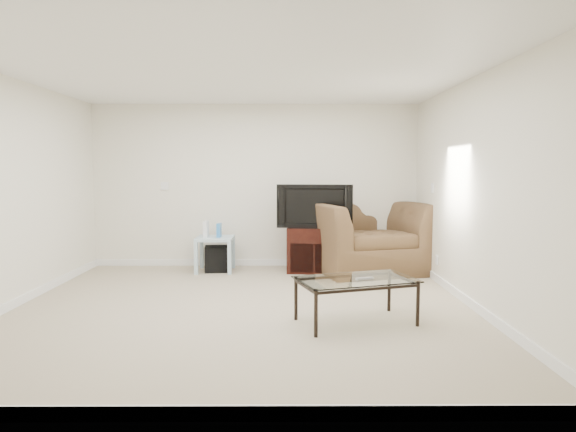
{
  "coord_description": "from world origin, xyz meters",
  "views": [
    {
      "loc": [
        0.47,
        -5.45,
        1.51
      ],
      "look_at": [
        0.5,
        1.2,
        0.9
      ],
      "focal_mm": 32.0,
      "sensor_mm": 36.0,
      "label": 1
    }
  ],
  "objects_px": {
    "subwoofer": "(218,259)",
    "coffee_table": "(356,301)",
    "television": "(315,206)",
    "side_table": "(215,254)",
    "recliner": "(367,225)",
    "tv_stand": "(315,249)"
  },
  "relations": [
    {
      "from": "recliner",
      "to": "coffee_table",
      "type": "xyz_separation_m",
      "value": [
        -0.51,
        -2.57,
        -0.46
      ]
    },
    {
      "from": "tv_stand",
      "to": "coffee_table",
      "type": "relative_size",
      "value": 0.7
    },
    {
      "from": "tv_stand",
      "to": "subwoofer",
      "type": "height_order",
      "value": "tv_stand"
    },
    {
      "from": "subwoofer",
      "to": "coffee_table",
      "type": "xyz_separation_m",
      "value": [
        1.7,
        -2.59,
        0.04
      ]
    },
    {
      "from": "television",
      "to": "coffee_table",
      "type": "height_order",
      "value": "television"
    },
    {
      "from": "television",
      "to": "side_table",
      "type": "distance_m",
      "value": 1.64
    },
    {
      "from": "side_table",
      "to": "coffee_table",
      "type": "xyz_separation_m",
      "value": [
        1.73,
        -2.57,
        -0.04
      ]
    },
    {
      "from": "tv_stand",
      "to": "television",
      "type": "bearing_deg",
      "value": -90.0
    },
    {
      "from": "television",
      "to": "coffee_table",
      "type": "bearing_deg",
      "value": -78.48
    },
    {
      "from": "coffee_table",
      "to": "recliner",
      "type": "bearing_deg",
      "value": 78.75
    },
    {
      "from": "coffee_table",
      "to": "tv_stand",
      "type": "bearing_deg",
      "value": 95.69
    },
    {
      "from": "tv_stand",
      "to": "side_table",
      "type": "xyz_separation_m",
      "value": [
        -1.47,
        0.0,
        -0.07
      ]
    },
    {
      "from": "side_table",
      "to": "coffee_table",
      "type": "relative_size",
      "value": 0.47
    },
    {
      "from": "television",
      "to": "side_table",
      "type": "relative_size",
      "value": 1.91
    },
    {
      "from": "side_table",
      "to": "subwoofer",
      "type": "relative_size",
      "value": 1.44
    },
    {
      "from": "side_table",
      "to": "tv_stand",
      "type": "bearing_deg",
      "value": 0.0
    },
    {
      "from": "subwoofer",
      "to": "coffee_table",
      "type": "height_order",
      "value": "coffee_table"
    },
    {
      "from": "subwoofer",
      "to": "coffee_table",
      "type": "bearing_deg",
      "value": -56.77
    },
    {
      "from": "tv_stand",
      "to": "subwoofer",
      "type": "distance_m",
      "value": 1.45
    },
    {
      "from": "side_table",
      "to": "subwoofer",
      "type": "bearing_deg",
      "value": 33.17
    },
    {
      "from": "tv_stand",
      "to": "coffee_table",
      "type": "height_order",
      "value": "tv_stand"
    },
    {
      "from": "tv_stand",
      "to": "recliner",
      "type": "height_order",
      "value": "recliner"
    }
  ]
}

